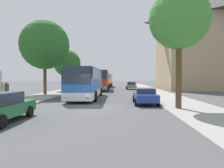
# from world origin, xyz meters

# --- Properties ---
(ground_plane) EXTENTS (300.00, 300.00, 0.00)m
(ground_plane) POSITION_xyz_m (0.00, 0.00, 0.00)
(ground_plane) COLOR #4C4C4F
(ground_plane) RESTS_ON ground
(sidewalk_left) EXTENTS (4.00, 120.00, 0.15)m
(sidewalk_left) POSITION_xyz_m (-7.00, 0.00, 0.07)
(sidewalk_left) COLOR gray
(sidewalk_left) RESTS_ON ground_plane
(sidewalk_right) EXTENTS (4.00, 120.00, 0.15)m
(sidewalk_right) POSITION_xyz_m (7.00, 0.00, 0.07)
(sidewalk_right) COLOR gray
(sidewalk_right) RESTS_ON ground_plane
(building_right_background) EXTENTS (18.35, 15.94, 17.95)m
(building_right_background) POSITION_xyz_m (19.35, 27.34, 8.98)
(building_right_background) COLOR tan
(building_right_background) RESTS_ON ground_plane
(bus_front) EXTENTS (3.05, 11.84, 3.19)m
(bus_front) POSITION_xyz_m (-1.71, 7.02, 1.71)
(bus_front) COLOR silver
(bus_front) RESTS_ON ground_plane
(bus_middle) EXTENTS (3.02, 10.79, 3.50)m
(bus_middle) POSITION_xyz_m (-1.53, 22.87, 1.87)
(bus_middle) COLOR gray
(bus_middle) RESTS_ON ground_plane
(bus_rear) EXTENTS (3.01, 10.32, 3.24)m
(bus_rear) POSITION_xyz_m (-1.72, 36.48, 1.73)
(bus_rear) COLOR #2D2D2D
(bus_rear) RESTS_ON ground_plane
(parked_car_right_near) EXTENTS (1.92, 4.47, 1.34)m
(parked_car_right_near) POSITION_xyz_m (4.06, 1.97, 0.72)
(parked_car_right_near) COLOR #233D9E
(parked_car_right_near) RESTS_ON ground_plane
(parked_car_right_far) EXTENTS (2.01, 4.22, 1.45)m
(parked_car_right_far) POSITION_xyz_m (4.00, 25.92, 0.75)
(parked_car_right_far) COLOR slate
(parked_car_right_far) RESTS_ON ground_plane
(bus_stop_sign) EXTENTS (0.08, 0.45, 2.58)m
(bus_stop_sign) POSITION_xyz_m (-6.64, -1.13, 1.75)
(bus_stop_sign) COLOR gray
(bus_stop_sign) RESTS_ON sidewalk_left
(pedestrian_waiting_near) EXTENTS (0.36, 0.36, 1.67)m
(pedestrian_waiting_near) POSITION_xyz_m (-8.11, 2.41, 0.99)
(pedestrian_waiting_near) COLOR #23232D
(pedestrian_waiting_near) RESTS_ON sidewalk_left
(pedestrian_waiting_far) EXTENTS (0.36, 0.36, 1.86)m
(pedestrian_waiting_far) POSITION_xyz_m (-7.99, 1.33, 1.10)
(pedestrian_waiting_far) COLOR #23232D
(pedestrian_waiting_far) RESTS_ON sidewalk_left
(pedestrian_walking_back) EXTENTS (0.36, 0.36, 1.82)m
(pedestrian_walking_back) POSITION_xyz_m (-7.10, 0.55, 1.07)
(pedestrian_walking_back) COLOR #23232D
(pedestrian_walking_back) RESTS_ON sidewalk_left
(tree_left_near) EXTENTS (4.33, 4.33, 6.62)m
(tree_left_near) POSITION_xyz_m (-6.71, 18.60, 4.58)
(tree_left_near) COLOR #47331E
(tree_left_near) RESTS_ON sidewalk_left
(tree_left_far) EXTENTS (6.26, 6.26, 9.43)m
(tree_left_far) POSITION_xyz_m (-7.74, 11.15, 6.43)
(tree_left_far) COLOR #513D23
(tree_left_far) RESTS_ON sidewalk_left
(tree_right_near) EXTENTS (4.07, 4.07, 8.05)m
(tree_right_near) POSITION_xyz_m (5.93, -1.57, 6.12)
(tree_right_near) COLOR #513D23
(tree_right_near) RESTS_ON sidewalk_right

